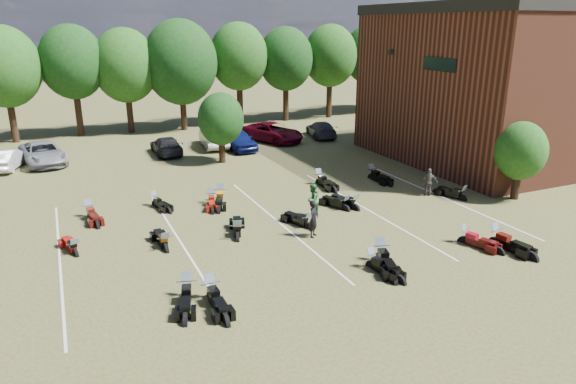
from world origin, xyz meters
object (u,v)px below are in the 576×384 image
motorcycle_3 (380,261)px  car_4 (238,139)px  person_black (314,219)px  motorcycle_14 (90,217)px  motorcycle_0 (188,297)px  person_grey (429,182)px  motorcycle_7 (76,255)px  person_green (312,200)px

motorcycle_3 → car_4: bearing=104.7°
person_black → motorcycle_14: person_black is taller
motorcycle_0 → motorcycle_3: 7.98m
person_grey → person_black: bearing=53.2°
person_black → person_grey: 9.06m
person_black → motorcycle_7: size_ratio=0.87×
car_4 → motorcycle_0: (-9.22, -21.09, -0.79)m
person_green → motorcycle_7: person_green is taller
car_4 → person_green: 15.61m
person_grey → motorcycle_3: person_grey is taller
person_grey → car_4: bearing=-31.9°
motorcycle_3 → person_green: bearing=109.3°
car_4 → person_green: person_green is taller
motorcycle_0 → motorcycle_14: bearing=120.5°
person_black → person_green: bearing=19.9°
motorcycle_0 → motorcycle_3: size_ratio=0.93×
car_4 → person_black: bearing=-101.4°
motorcycle_3 → motorcycle_14: 14.79m
motorcycle_0 → motorcycle_14: motorcycle_0 is taller
motorcycle_3 → person_grey: bearing=57.4°
person_black → motorcycle_3: 3.80m
person_green → person_grey: person_green is taller
motorcycle_14 → car_4: bearing=35.5°
car_4 → person_grey: size_ratio=2.89×
person_grey → motorcycle_0: 16.36m
motorcycle_7 → motorcycle_14: size_ratio=0.87×
person_black → motorcycle_3: person_black is taller
motorcycle_3 → motorcycle_7: bearing=171.0°
person_black → motorcycle_7: person_black is taller
person_grey → motorcycle_0: bearing=56.8°
person_black → motorcycle_14: bearing=98.6°
person_black → motorcycle_7: bearing=122.4°
motorcycle_0 → motorcycle_7: bearing=138.6°
motorcycle_0 → person_green: bearing=51.5°
car_4 → motorcycle_14: size_ratio=2.03×
person_green → motorcycle_0: bearing=0.3°
motorcycle_7 → person_green: bearing=165.8°
car_4 → motorcycle_0: size_ratio=2.01×
motorcycle_3 → motorcycle_7: 12.83m
person_black → motorcycle_0: person_black is taller
person_grey → motorcycle_7: (-18.79, -0.23, -0.80)m
person_green → motorcycle_14: bearing=-58.3°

